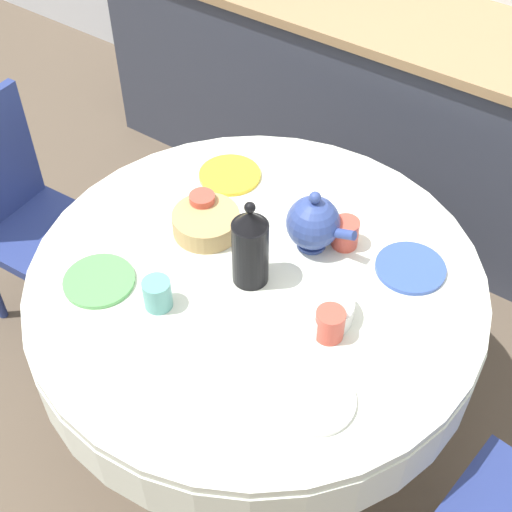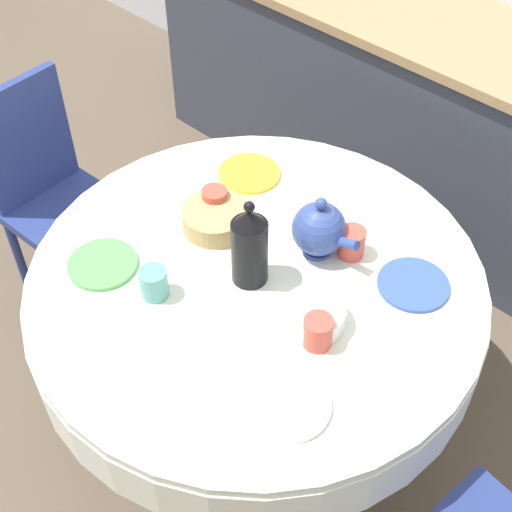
{
  "view_description": "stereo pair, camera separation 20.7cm",
  "coord_description": "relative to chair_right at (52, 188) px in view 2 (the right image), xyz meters",
  "views": [
    {
      "loc": [
        0.82,
        -1.18,
        2.32
      ],
      "look_at": [
        0.0,
        0.0,
        0.83
      ],
      "focal_mm": 50.0,
      "sensor_mm": 36.0,
      "label": 1
    },
    {
      "loc": [
        0.98,
        -1.05,
        2.32
      ],
      "look_at": [
        0.0,
        0.0,
        0.83
      ],
      "focal_mm": 50.0,
      "sensor_mm": 36.0,
      "label": 2
    }
  ],
  "objects": [
    {
      "name": "bread_basket",
      "position": [
        0.8,
        0.12,
        0.27
      ],
      "size": [
        0.21,
        0.21,
        0.07
      ],
      "primitive_type": "cylinder",
      "color": "tan",
      "rests_on": "dining_table"
    },
    {
      "name": "fruit_bowl",
      "position": [
        1.28,
        0.03,
        0.27
      ],
      "size": [
        0.18,
        0.18,
        0.07
      ],
      "primitive_type": "cylinder",
      "color": "silver",
      "rests_on": "dining_table"
    },
    {
      "name": "chair_right",
      "position": [
        0.0,
        0.0,
        0.0
      ],
      "size": [
        0.42,
        0.42,
        0.94
      ],
      "rotation": [
        0.0,
        0.0,
        -1.52
      ],
      "color": "navy",
      "rests_on": "ground_plane"
    },
    {
      "name": "plate_near_right",
      "position": [
        1.42,
        -0.22,
        0.25
      ],
      "size": [
        0.21,
        0.21,
        0.01
      ],
      "primitive_type": "cylinder",
      "color": "white",
      "rests_on": "dining_table"
    },
    {
      "name": "plate_near_left",
      "position": [
        0.68,
        -0.24,
        0.25
      ],
      "size": [
        0.21,
        0.21,
        0.01
      ],
      "primitive_type": "cylinder",
      "color": "#5BA85B",
      "rests_on": "dining_table"
    },
    {
      "name": "cup_near_right",
      "position": [
        1.33,
        -0.02,
        0.29
      ],
      "size": [
        0.08,
        0.08,
        0.1
      ],
      "primitive_type": "cylinder",
      "color": "#CC4C3D",
      "rests_on": "dining_table"
    },
    {
      "name": "cup_far_left",
      "position": [
        0.76,
        0.16,
        0.29
      ],
      "size": [
        0.08,
        0.08,
        0.1
      ],
      "primitive_type": "cylinder",
      "color": "#CC4C3D",
      "rests_on": "dining_table"
    },
    {
      "name": "coffee_carafe",
      "position": [
        1.03,
        0.03,
        0.37
      ],
      "size": [
        0.11,
        0.11,
        0.3
      ],
      "color": "black",
      "rests_on": "dining_table"
    },
    {
      "name": "teapot",
      "position": [
        1.11,
        0.26,
        0.33
      ],
      "size": [
        0.23,
        0.17,
        0.21
      ],
      "color": "#33478E",
      "rests_on": "dining_table"
    },
    {
      "name": "cup_near_left",
      "position": [
        0.88,
        -0.2,
        0.29
      ],
      "size": [
        0.08,
        0.08,
        0.1
      ],
      "primitive_type": "cylinder",
      "color": "#5BA39E",
      "rests_on": "dining_table"
    },
    {
      "name": "dining_table",
      "position": [
        1.04,
        0.05,
        0.12
      ],
      "size": [
        1.39,
        1.39,
        0.75
      ],
      "color": "tan",
      "rests_on": "ground_plane"
    },
    {
      "name": "ground_plane",
      "position": [
        1.04,
        0.05,
        -0.51
      ],
      "size": [
        12.0,
        12.0,
        0.0
      ],
      "primitive_type": "plane",
      "color": "brown"
    },
    {
      "name": "cup_far_right",
      "position": [
        1.19,
        0.32,
        0.29
      ],
      "size": [
        0.08,
        0.08,
        0.1
      ],
      "primitive_type": "cylinder",
      "color": "#CC4C3D",
      "rests_on": "dining_table"
    },
    {
      "name": "plate_far_right",
      "position": [
        1.41,
        0.34,
        0.25
      ],
      "size": [
        0.21,
        0.21,
        0.01
      ],
      "primitive_type": "cylinder",
      "color": "#3856AD",
      "rests_on": "dining_table"
    },
    {
      "name": "plate_far_left",
      "position": [
        0.7,
        0.38,
        0.25
      ],
      "size": [
        0.21,
        0.21,
        0.01
      ],
      "primitive_type": "cylinder",
      "color": "yellow",
      "rests_on": "dining_table"
    },
    {
      "name": "kitchen_counter",
      "position": [
        1.04,
        1.41,
        -0.04
      ],
      "size": [
        3.24,
        0.64,
        0.94
      ],
      "color": "#383D4C",
      "rests_on": "ground_plane"
    }
  ]
}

